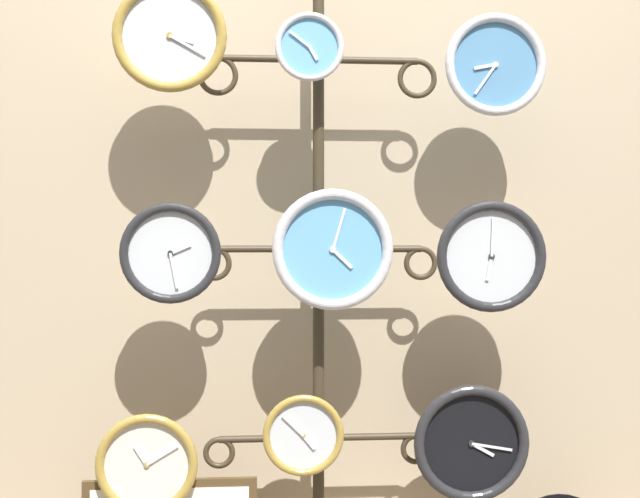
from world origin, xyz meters
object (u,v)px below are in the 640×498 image
(clock_bottom_left, at_px, (147,464))
(clock_bottom_right, at_px, (471,443))
(clock_top_right, at_px, (495,65))
(clock_middle_center, at_px, (333,249))
(clock_top_left, at_px, (170,36))
(clock_middle_right, at_px, (491,256))
(clock_bottom_center, at_px, (303,435))
(clock_top_center, at_px, (309,47))
(clock_middle_left, at_px, (171,253))
(display_stand, at_px, (318,425))

(clock_bottom_left, distance_m, clock_bottom_right, 0.89)
(clock_top_right, xyz_separation_m, clock_middle_center, (-0.46, -0.04, -0.51))
(clock_top_left, xyz_separation_m, clock_middle_right, (0.87, -0.02, -0.59))
(clock_top_left, relative_size, clock_bottom_center, 1.37)
(clock_middle_center, xyz_separation_m, clock_bottom_left, (-0.50, 0.02, -0.57))
(clock_middle_right, height_order, clock_bottom_center, clock_middle_right)
(clock_bottom_left, bearing_deg, clock_bottom_right, 0.89)
(clock_top_left, height_order, clock_middle_center, clock_top_left)
(clock_top_center, height_order, clock_middle_right, clock_top_center)
(clock_middle_left, xyz_separation_m, clock_bottom_left, (-0.06, 0.01, -0.56))
(clock_middle_center, bearing_deg, clock_middle_right, 1.36)
(clock_middle_left, relative_size, clock_middle_center, 0.82)
(clock_middle_left, bearing_deg, clock_top_left, 97.84)
(clock_bottom_right, bearing_deg, clock_top_left, -179.69)
(clock_bottom_left, bearing_deg, clock_bottom_center, 2.67)
(clock_top_right, relative_size, clock_middle_left, 1.07)
(clock_bottom_left, bearing_deg, clock_middle_right, -0.74)
(clock_middle_left, relative_size, clock_bottom_center, 1.20)
(clock_top_left, xyz_separation_m, clock_top_center, (0.37, -0.01, -0.03))
(clock_top_center, xyz_separation_m, clock_bottom_left, (-0.43, -0.00, -1.12))
(display_stand, xyz_separation_m, clock_top_left, (-0.41, -0.09, 1.07))
(clock_top_left, bearing_deg, clock_top_center, -1.23)
(clock_bottom_left, bearing_deg, clock_middle_left, -12.63)
(clock_top_center, xyz_separation_m, clock_bottom_center, (-0.02, 0.02, -1.05))
(clock_top_right, relative_size, clock_bottom_left, 1.05)
(clock_top_right, xyz_separation_m, clock_bottom_left, (-0.95, -0.02, -1.08))
(display_stand, bearing_deg, clock_middle_left, -164.38)
(clock_bottom_left, bearing_deg, clock_top_left, 8.63)
(clock_top_center, distance_m, clock_middle_center, 0.55)
(clock_middle_right, xyz_separation_m, clock_bottom_center, (-0.51, 0.03, -0.49))
(clock_top_center, distance_m, clock_bottom_left, 1.20)
(clock_top_right, height_order, clock_middle_left, clock_top_right)
(clock_top_right, relative_size, clock_bottom_center, 1.28)
(clock_middle_right, bearing_deg, clock_top_center, 178.48)
(display_stand, relative_size, clock_top_left, 6.07)
(display_stand, height_order, clock_bottom_right, display_stand)
(clock_top_right, xyz_separation_m, clock_middle_right, (-0.02, -0.03, -0.53))
(clock_middle_left, relative_size, clock_bottom_right, 0.83)
(display_stand, xyz_separation_m, clock_bottom_center, (-0.05, -0.08, -0.01))
(display_stand, xyz_separation_m, clock_top_right, (0.48, -0.08, 1.01))
(clock_top_center, relative_size, clock_bottom_center, 0.84)
(display_stand, relative_size, clock_middle_center, 5.68)
(clock_top_center, bearing_deg, display_stand, 71.26)
(clock_middle_left, height_order, clock_bottom_left, clock_middle_left)
(clock_middle_left, distance_m, clock_middle_right, 0.87)
(clock_top_center, bearing_deg, clock_top_left, 178.77)
(clock_middle_right, bearing_deg, clock_bottom_center, 176.48)
(clock_middle_center, distance_m, clock_bottom_center, 0.51)
(clock_top_right, relative_size, clock_middle_right, 0.94)
(clock_middle_left, distance_m, clock_middle_center, 0.43)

